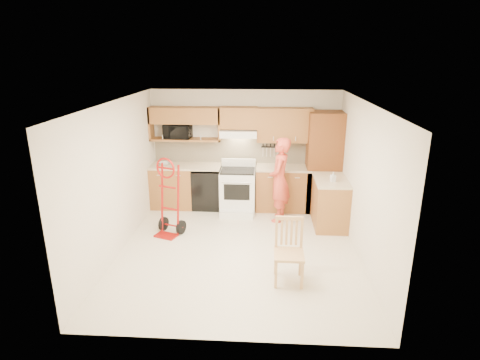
# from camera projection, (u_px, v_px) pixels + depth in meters

# --- Properties ---
(floor) EXTENTS (4.00, 4.50, 0.02)m
(floor) POSITION_uv_depth(u_px,v_px,m) (238.00, 250.00, 6.79)
(floor) COLOR beige
(floor) RESTS_ON ground
(ceiling) EXTENTS (4.00, 4.50, 0.02)m
(ceiling) POSITION_uv_depth(u_px,v_px,m) (238.00, 102.00, 6.01)
(ceiling) COLOR white
(ceiling) RESTS_ON ground
(wall_back) EXTENTS (4.00, 0.02, 2.50)m
(wall_back) POSITION_uv_depth(u_px,v_px,m) (245.00, 148.00, 8.55)
(wall_back) COLOR silver
(wall_back) RESTS_ON ground
(wall_front) EXTENTS (4.00, 0.02, 2.50)m
(wall_front) POSITION_uv_depth(u_px,v_px,m) (224.00, 246.00, 4.25)
(wall_front) COLOR silver
(wall_front) RESTS_ON ground
(wall_left) EXTENTS (0.02, 4.50, 2.50)m
(wall_left) POSITION_uv_depth(u_px,v_px,m) (117.00, 178.00, 6.52)
(wall_left) COLOR silver
(wall_left) RESTS_ON ground
(wall_right) EXTENTS (0.02, 4.50, 2.50)m
(wall_right) POSITION_uv_depth(u_px,v_px,m) (364.00, 183.00, 6.28)
(wall_right) COLOR silver
(wall_right) RESTS_ON ground
(backsplash) EXTENTS (3.92, 0.03, 0.55)m
(backsplash) POSITION_uv_depth(u_px,v_px,m) (245.00, 151.00, 8.54)
(backsplash) COLOR beige
(backsplash) RESTS_ON wall_back
(lower_cab_left) EXTENTS (0.90, 0.60, 0.90)m
(lower_cab_left) POSITION_uv_depth(u_px,v_px,m) (173.00, 187.00, 8.59)
(lower_cab_left) COLOR brown
(lower_cab_left) RESTS_ON ground
(dishwasher) EXTENTS (0.60, 0.60, 0.85)m
(dishwasher) POSITION_uv_depth(u_px,v_px,m) (207.00, 188.00, 8.55)
(dishwasher) COLOR black
(dishwasher) RESTS_ON ground
(lower_cab_right) EXTENTS (1.14, 0.60, 0.90)m
(lower_cab_right) POSITION_uv_depth(u_px,v_px,m) (283.00, 189.00, 8.45)
(lower_cab_right) COLOR brown
(lower_cab_right) RESTS_ON ground
(countertop_left) EXTENTS (1.50, 0.63, 0.04)m
(countertop_left) POSITION_uv_depth(u_px,v_px,m) (186.00, 166.00, 8.43)
(countertop_left) COLOR tan
(countertop_left) RESTS_ON lower_cab_left
(countertop_right) EXTENTS (1.14, 0.63, 0.04)m
(countertop_right) POSITION_uv_depth(u_px,v_px,m) (284.00, 168.00, 8.31)
(countertop_right) COLOR tan
(countertop_right) RESTS_ON lower_cab_right
(cab_return_right) EXTENTS (0.60, 1.00, 0.90)m
(cab_return_right) POSITION_uv_depth(u_px,v_px,m) (330.00, 203.00, 7.64)
(cab_return_right) COLOR brown
(cab_return_right) RESTS_ON ground
(countertop_return) EXTENTS (0.63, 1.00, 0.04)m
(countertop_return) POSITION_uv_depth(u_px,v_px,m) (331.00, 180.00, 7.50)
(countertop_return) COLOR tan
(countertop_return) RESTS_ON cab_return_right
(pantry_tall) EXTENTS (0.70, 0.60, 2.10)m
(pantry_tall) POSITION_uv_depth(u_px,v_px,m) (323.00, 162.00, 8.22)
(pantry_tall) COLOR brown
(pantry_tall) RESTS_ON ground
(upper_cab_left) EXTENTS (1.50, 0.33, 0.34)m
(upper_cab_left) POSITION_uv_depth(u_px,v_px,m) (185.00, 115.00, 8.23)
(upper_cab_left) COLOR brown
(upper_cab_left) RESTS_ON wall_back
(upper_shelf_mw) EXTENTS (1.50, 0.33, 0.04)m
(upper_shelf_mw) POSITION_uv_depth(u_px,v_px,m) (186.00, 139.00, 8.39)
(upper_shelf_mw) COLOR brown
(upper_shelf_mw) RESTS_ON wall_back
(upper_cab_center) EXTENTS (0.76, 0.33, 0.44)m
(upper_cab_center) POSITION_uv_depth(u_px,v_px,m) (239.00, 118.00, 8.17)
(upper_cab_center) COLOR brown
(upper_cab_center) RESTS_ON wall_back
(upper_cab_right) EXTENTS (1.14, 0.33, 0.70)m
(upper_cab_right) POSITION_uv_depth(u_px,v_px,m) (285.00, 125.00, 8.16)
(upper_cab_right) COLOR brown
(upper_cab_right) RESTS_ON wall_back
(range_hood) EXTENTS (0.76, 0.46, 0.14)m
(range_hood) POSITION_uv_depth(u_px,v_px,m) (239.00, 133.00, 8.21)
(range_hood) COLOR white
(range_hood) RESTS_ON wall_back
(knife_strip) EXTENTS (0.40, 0.05, 0.29)m
(knife_strip) POSITION_uv_depth(u_px,v_px,m) (270.00, 150.00, 8.47)
(knife_strip) COLOR black
(knife_strip) RESTS_ON backsplash
(microwave) EXTENTS (0.58, 0.42, 0.31)m
(microwave) POSITION_uv_depth(u_px,v_px,m) (178.00, 131.00, 8.34)
(microwave) COLOR black
(microwave) RESTS_ON upper_shelf_mw
(range) EXTENTS (0.73, 0.96, 1.07)m
(range) POSITION_uv_depth(u_px,v_px,m) (238.00, 188.00, 8.25)
(range) COLOR white
(range) RESTS_ON ground
(person) EXTENTS (0.51, 0.68, 1.68)m
(person) POSITION_uv_depth(u_px,v_px,m) (280.00, 180.00, 7.77)
(person) COLOR #D94835
(person) RESTS_ON ground
(hand_truck) EXTENTS (0.66, 0.63, 1.32)m
(hand_truck) POSITION_uv_depth(u_px,v_px,m) (167.00, 201.00, 7.17)
(hand_truck) COLOR #A0120D
(hand_truck) RESTS_ON ground
(dining_chair) EXTENTS (0.43, 0.47, 0.96)m
(dining_chair) POSITION_uv_depth(u_px,v_px,m) (289.00, 252.00, 5.71)
(dining_chair) COLOR #E2AC6C
(dining_chair) RESTS_ON ground
(soap_bottle) EXTENTS (0.10, 0.10, 0.19)m
(soap_bottle) POSITION_uv_depth(u_px,v_px,m) (333.00, 177.00, 7.33)
(soap_bottle) COLOR white
(soap_bottle) RESTS_ON countertop_return
(bowl) EXTENTS (0.28, 0.28, 0.05)m
(bowl) POSITION_uv_depth(u_px,v_px,m) (165.00, 164.00, 8.44)
(bowl) COLOR white
(bowl) RESTS_ON countertop_left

